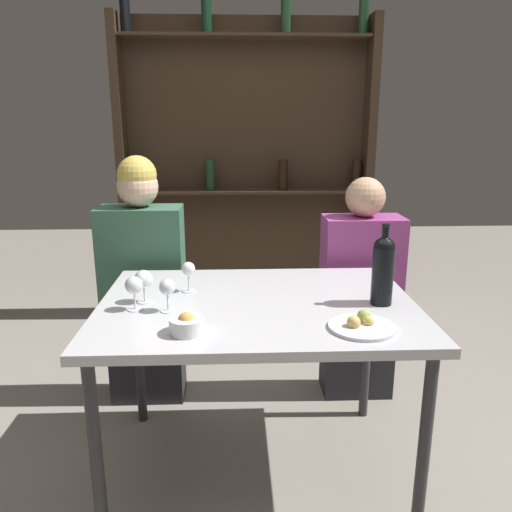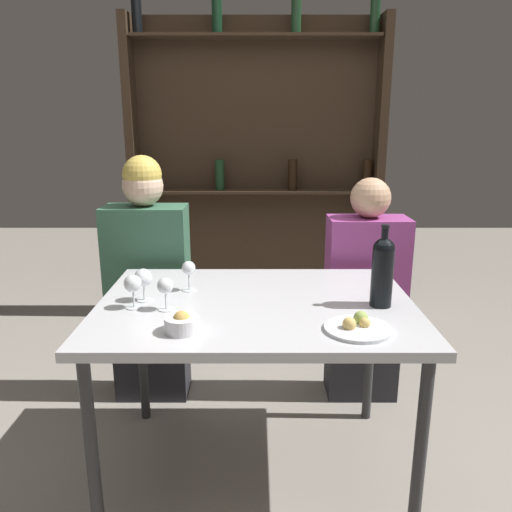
% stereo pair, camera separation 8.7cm
% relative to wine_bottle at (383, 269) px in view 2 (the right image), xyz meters
% --- Properties ---
extents(ground_plane, '(10.00, 10.00, 0.00)m').
position_rel_wine_bottle_xyz_m(ground_plane, '(-0.48, 0.04, -0.91)').
color(ground_plane, gray).
extents(dining_table, '(1.23, 0.89, 0.76)m').
position_rel_wine_bottle_xyz_m(dining_table, '(-0.48, 0.04, -0.21)').
color(dining_table, silver).
rests_on(dining_table, ground_plane).
extents(wine_rack_wall, '(1.83, 0.21, 2.26)m').
position_rel_wine_bottle_xyz_m(wine_rack_wall, '(-0.48, 1.90, 0.23)').
color(wine_rack_wall, '#38281C').
rests_on(wine_rack_wall, ground_plane).
extents(wine_bottle, '(0.08, 0.08, 0.32)m').
position_rel_wine_bottle_xyz_m(wine_bottle, '(0.00, 0.00, 0.00)').
color(wine_bottle, black).
rests_on(wine_bottle, dining_table).
extents(wine_glass_0, '(0.07, 0.07, 0.13)m').
position_rel_wine_bottle_xyz_m(wine_glass_0, '(-0.94, -0.03, -0.05)').
color(wine_glass_0, silver).
rests_on(wine_glass_0, dining_table).
extents(wine_glass_1, '(0.06, 0.06, 0.13)m').
position_rel_wine_bottle_xyz_m(wine_glass_1, '(-0.81, -0.04, -0.06)').
color(wine_glass_1, silver).
rests_on(wine_glass_1, dining_table).
extents(wine_glass_2, '(0.07, 0.07, 0.13)m').
position_rel_wine_bottle_xyz_m(wine_glass_2, '(-0.92, 0.06, -0.06)').
color(wine_glass_2, silver).
rests_on(wine_glass_2, dining_table).
extents(wine_glass_3, '(0.06, 0.06, 0.13)m').
position_rel_wine_bottle_xyz_m(wine_glass_3, '(-0.76, 0.18, -0.06)').
color(wine_glass_3, silver).
rests_on(wine_glass_3, dining_table).
extents(food_plate_0, '(0.23, 0.23, 0.05)m').
position_rel_wine_bottle_xyz_m(food_plate_0, '(-0.13, -0.23, -0.13)').
color(food_plate_0, silver).
rests_on(food_plate_0, dining_table).
extents(snack_bowl, '(0.12, 0.12, 0.07)m').
position_rel_wine_bottle_xyz_m(snack_bowl, '(-0.73, -0.25, -0.12)').
color(snack_bowl, white).
rests_on(snack_bowl, dining_table).
extents(seated_person_left, '(0.42, 0.22, 1.29)m').
position_rel_wine_bottle_xyz_m(seated_person_left, '(-1.04, 0.67, -0.29)').
color(seated_person_left, '#26262B').
rests_on(seated_person_left, ground_plane).
extents(seated_person_right, '(0.40, 0.22, 1.18)m').
position_rel_wine_bottle_xyz_m(seated_person_right, '(0.09, 0.67, -0.36)').
color(seated_person_right, '#26262B').
rests_on(seated_person_right, ground_plane).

